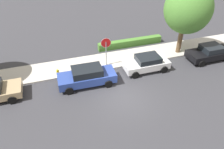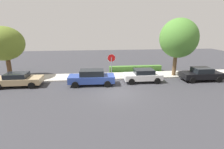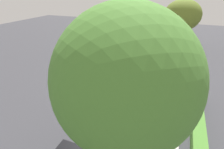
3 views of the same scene
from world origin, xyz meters
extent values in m
plane|color=#38383D|center=(0.00, 0.00, 0.00)|extent=(60.00, 60.00, 0.00)
cube|color=beige|center=(0.00, 5.29, 0.07)|extent=(32.00, 2.78, 0.14)
cylinder|color=gray|center=(-0.02, 4.60, 1.22)|extent=(0.08, 0.08, 2.43)
cylinder|color=white|center=(-0.02, 4.60, 2.35)|extent=(0.89, 0.13, 0.90)
cylinder|color=red|center=(-0.02, 4.60, 2.35)|extent=(0.83, 0.13, 0.84)
cube|color=#2D479E|center=(-2.26, 2.49, 0.65)|extent=(4.61, 1.84, 0.68)
cube|color=black|center=(-2.22, 2.49, 1.27)|extent=(2.38, 1.57, 0.57)
cylinder|color=black|center=(-0.68, 3.31, 0.32)|extent=(0.65, 0.24, 0.64)
cylinder|color=black|center=(-0.73, 1.59, 0.32)|extent=(0.65, 0.24, 0.64)
cylinder|color=black|center=(-3.78, 3.39, 0.32)|extent=(0.65, 0.24, 0.64)
cylinder|color=black|center=(-3.83, 1.68, 0.32)|extent=(0.65, 0.24, 0.64)
cube|color=white|center=(3.11, 2.93, 0.60)|extent=(3.95, 1.78, 0.60)
cube|color=black|center=(3.25, 2.93, 1.14)|extent=(2.01, 1.56, 0.47)
cylinder|color=black|center=(4.46, 3.79, 0.32)|extent=(0.64, 0.23, 0.64)
cylinder|color=black|center=(4.45, 2.04, 0.32)|extent=(0.64, 0.23, 0.64)
cylinder|color=black|center=(1.78, 3.81, 0.32)|extent=(0.64, 0.23, 0.64)
cylinder|color=black|center=(1.77, 2.06, 0.32)|extent=(0.64, 0.23, 0.64)
cube|color=tan|center=(-9.41, 2.84, 0.59)|extent=(4.44, 1.87, 0.58)
cube|color=black|center=(-9.51, 2.84, 1.11)|extent=(2.02, 1.64, 0.46)
cylinder|color=black|center=(-7.90, 3.77, 0.32)|extent=(0.64, 0.22, 0.64)
cylinder|color=black|center=(-7.91, 1.91, 0.32)|extent=(0.64, 0.22, 0.64)
cylinder|color=black|center=(-10.92, 3.78, 0.32)|extent=(0.64, 0.22, 0.64)
cube|color=black|center=(9.63, 2.75, 0.61)|extent=(4.37, 1.84, 0.61)
cube|color=black|center=(9.65, 2.75, 1.17)|extent=(1.85, 1.61, 0.52)
cylinder|color=black|center=(11.12, 3.65, 0.32)|extent=(0.64, 0.22, 0.64)
cylinder|color=black|center=(11.11, 1.83, 0.32)|extent=(0.64, 0.22, 0.64)
cylinder|color=black|center=(8.15, 3.66, 0.32)|extent=(0.64, 0.22, 0.64)
cylinder|color=black|center=(8.14, 1.85, 0.32)|extent=(0.64, 0.22, 0.64)
cylinder|color=brown|center=(7.44, 4.69, 1.52)|extent=(0.44, 0.44, 3.05)
ellipsoid|color=#4C8433|center=(7.60, 4.63, 4.46)|extent=(4.25, 4.25, 4.41)
cylinder|color=#513823|center=(-11.48, 5.82, 1.14)|extent=(0.49, 0.49, 2.28)
ellipsoid|color=olive|center=(-11.67, 5.75, 3.95)|extent=(4.37, 4.37, 3.68)
cylinder|color=gold|center=(-4.39, 4.29, 0.28)|extent=(0.22, 0.22, 0.55)
sphere|color=gold|center=(-4.39, 4.29, 0.61)|extent=(0.21, 0.21, 0.21)
cylinder|color=gold|center=(-4.24, 4.29, 0.33)|extent=(0.08, 0.09, 0.09)
cube|color=#4C8433|center=(3.46, 7.51, 0.36)|extent=(6.90, 0.62, 0.73)
camera|label=1|loc=(-4.61, -11.42, 11.01)|focal=35.00mm
camera|label=2|loc=(-2.02, -14.45, 5.67)|focal=28.00mm
camera|label=3|loc=(11.89, 5.89, 6.87)|focal=28.00mm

